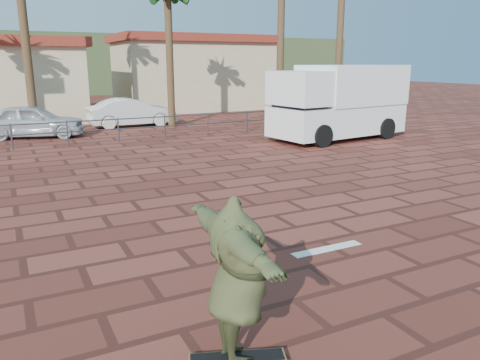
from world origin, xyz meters
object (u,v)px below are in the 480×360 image
skateboarder (237,280)px  campervan (339,101)px  car_silver (33,121)px  car_white (132,112)px  longboard (237,358)px

skateboarder → campervan: size_ratio=0.36×
car_silver → car_white: 5.04m
longboard → skateboarder: 0.94m
campervan → car_white: size_ratio=1.42×
campervan → car_silver: campervan is taller
skateboarder → car_silver: 18.33m
longboard → car_white: (3.91, 19.92, 0.64)m
skateboarder → campervan: campervan is taller
longboard → campervan: campervan is taller
skateboarder → car_white: 20.30m
longboard → campervan: 16.31m
car_silver → car_white: bearing=-55.5°
skateboarder → car_white: skateboarder is taller
longboard → car_white: car_white is taller
longboard → car_white: 20.31m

